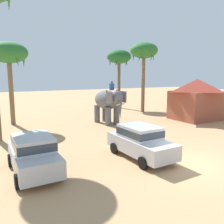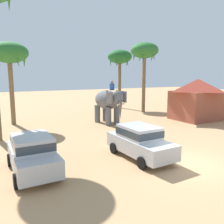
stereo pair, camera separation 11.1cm
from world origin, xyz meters
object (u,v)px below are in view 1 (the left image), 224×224
(car_parked_far_side, at_px, (33,153))
(palm_tree_far_back, at_px, (119,58))
(car_sedan_foreground, at_px, (140,140))
(palm_tree_near_hut, at_px, (144,52))
(palm_tree_left_of_road, at_px, (9,55))
(elephant_with_mahout, at_px, (108,102))
(roadside_hut, at_px, (197,98))

(car_parked_far_side, height_order, palm_tree_far_back, palm_tree_far_back)
(car_sedan_foreground, relative_size, palm_tree_near_hut, 0.51)
(car_parked_far_side, xyz_separation_m, palm_tree_left_of_road, (0.54, 11.58, 5.15))
(elephant_with_mahout, height_order, palm_tree_near_hut, palm_tree_near_hut)
(car_parked_far_side, xyz_separation_m, palm_tree_far_back, (14.41, 16.10, 5.65))
(palm_tree_near_hut, relative_size, palm_tree_far_back, 1.05)
(elephant_with_mahout, distance_m, palm_tree_near_hut, 9.29)
(car_parked_far_side, height_order, roadside_hut, roadside_hut)
(car_sedan_foreground, height_order, palm_tree_left_of_road, palm_tree_left_of_road)
(car_sedan_foreground, distance_m, roadside_hut, 12.89)
(car_sedan_foreground, height_order, elephant_with_mahout, elephant_with_mahout)
(elephant_with_mahout, xyz_separation_m, palm_tree_left_of_road, (-7.48, 3.93, 4.09))
(car_sedan_foreground, xyz_separation_m, roadside_hut, (11.38, 5.95, 1.20))
(car_parked_far_side, height_order, elephant_with_mahout, elephant_with_mahout)
(palm_tree_near_hut, bearing_deg, palm_tree_far_back, 95.90)
(car_sedan_foreground, bearing_deg, elephant_with_mahout, 71.91)
(palm_tree_near_hut, xyz_separation_m, roadside_hut, (1.75, -6.32, -4.83))
(car_sedan_foreground, relative_size, elephant_with_mahout, 1.05)
(elephant_with_mahout, relative_size, roadside_hut, 0.77)
(car_sedan_foreground, relative_size, palm_tree_far_back, 0.54)
(palm_tree_near_hut, bearing_deg, palm_tree_left_of_road, 179.52)
(elephant_with_mahout, bearing_deg, car_parked_far_side, -136.38)
(palm_tree_left_of_road, xyz_separation_m, roadside_hut, (16.10, -6.44, -3.95))
(car_sedan_foreground, distance_m, elephant_with_mahout, 8.96)
(car_parked_far_side, relative_size, elephant_with_mahout, 1.05)
(roadside_hut, bearing_deg, palm_tree_near_hut, 105.46)
(elephant_with_mahout, distance_m, palm_tree_far_back, 11.55)
(elephant_with_mahout, distance_m, palm_tree_left_of_road, 9.39)
(palm_tree_near_hut, height_order, palm_tree_left_of_road, palm_tree_near_hut)
(elephant_with_mahout, height_order, palm_tree_far_back, palm_tree_far_back)
(car_sedan_foreground, bearing_deg, palm_tree_left_of_road, 110.86)
(car_parked_far_side, height_order, palm_tree_near_hut, palm_tree_near_hut)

